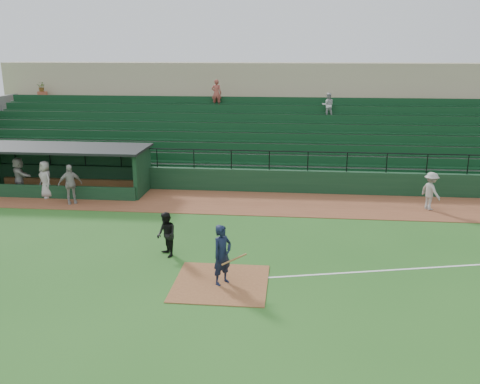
# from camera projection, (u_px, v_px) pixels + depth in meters

# --- Properties ---
(ground) EXTENTS (90.00, 90.00, 0.00)m
(ground) POSITION_uv_depth(u_px,v_px,m) (225.00, 271.00, 17.38)
(ground) COLOR #24571C
(ground) RESTS_ON ground
(warning_track) EXTENTS (40.00, 4.00, 0.03)m
(warning_track) POSITION_uv_depth(u_px,v_px,m) (246.00, 203.00, 25.04)
(warning_track) COLOR brown
(warning_track) RESTS_ON ground
(home_plate_dirt) EXTENTS (3.00, 3.00, 0.03)m
(home_plate_dirt) POSITION_uv_depth(u_px,v_px,m) (221.00, 283.00, 16.42)
(home_plate_dirt) COLOR brown
(home_plate_dirt) RESTS_ON ground
(foul_line) EXTENTS (17.49, 4.44, 0.01)m
(foul_line) POSITION_uv_depth(u_px,v_px,m) (457.00, 266.00, 17.73)
(foul_line) COLOR white
(foul_line) RESTS_ON ground
(stadium_structure) EXTENTS (38.00, 13.08, 6.40)m
(stadium_structure) POSITION_uv_depth(u_px,v_px,m) (258.00, 131.00, 32.53)
(stadium_structure) COLOR black
(stadium_structure) RESTS_ON ground
(dugout) EXTENTS (8.90, 3.20, 2.42)m
(dugout) POSITION_uv_depth(u_px,v_px,m) (67.00, 165.00, 27.15)
(dugout) COLOR black
(dugout) RESTS_ON ground
(batter_at_plate) EXTENTS (1.21, 0.87, 1.99)m
(batter_at_plate) POSITION_uv_depth(u_px,v_px,m) (222.00, 255.00, 16.13)
(batter_at_plate) COLOR black
(batter_at_plate) RESTS_ON ground
(umpire) EXTENTS (0.97, 1.01, 1.65)m
(umpire) POSITION_uv_depth(u_px,v_px,m) (166.00, 235.00, 18.40)
(umpire) COLOR black
(umpire) RESTS_ON ground
(runner) EXTENTS (1.12, 1.33, 1.79)m
(runner) POSITION_uv_depth(u_px,v_px,m) (431.00, 191.00, 23.73)
(runner) COLOR #9F9B95
(runner) RESTS_ON warning_track
(dugout_player_a) EXTENTS (1.20, 1.03, 1.93)m
(dugout_player_a) POSITION_uv_depth(u_px,v_px,m) (70.00, 184.00, 24.67)
(dugout_player_a) COLOR #9C9792
(dugout_player_a) RESTS_ON warning_track
(dugout_player_b) EXTENTS (1.10, 1.05, 1.89)m
(dugout_player_b) POSITION_uv_depth(u_px,v_px,m) (46.00, 179.00, 25.66)
(dugout_player_b) COLOR #ACA6A1
(dugout_player_b) RESTS_ON warning_track
(dugout_player_c) EXTENTS (1.73, 1.56, 1.91)m
(dugout_player_c) POSITION_uv_depth(u_px,v_px,m) (19.00, 175.00, 26.43)
(dugout_player_c) COLOR #A5A09A
(dugout_player_c) RESTS_ON warning_track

